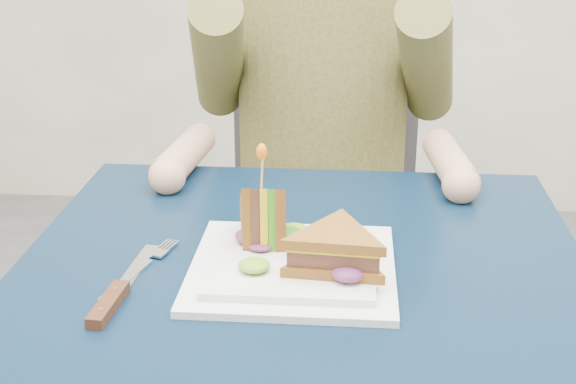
# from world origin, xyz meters

# --- Properties ---
(table) EXTENTS (0.75, 0.75, 0.73)m
(table) POSITION_xyz_m (0.00, 0.00, 0.65)
(table) COLOR black
(table) RESTS_ON ground
(chair) EXTENTS (0.42, 0.40, 0.93)m
(chair) POSITION_xyz_m (0.00, 0.74, 0.54)
(chair) COLOR #47474C
(chair) RESTS_ON ground
(diner) EXTENTS (0.54, 0.59, 0.74)m
(diner) POSITION_xyz_m (-0.00, 0.62, 0.91)
(diner) COLOR brown
(diner) RESTS_ON chair
(plate) EXTENTS (0.26, 0.26, 0.02)m
(plate) POSITION_xyz_m (-0.01, -0.01, 0.74)
(plate) COLOR white
(plate) RESTS_ON table
(sandwich_flat) EXTENTS (0.16, 0.16, 0.05)m
(sandwich_flat) POSITION_xyz_m (0.04, -0.04, 0.78)
(sandwich_flat) COLOR brown
(sandwich_flat) RESTS_ON plate
(sandwich_upright) EXTENTS (0.08, 0.12, 0.12)m
(sandwich_upright) POSITION_xyz_m (-0.05, 0.03, 0.78)
(sandwich_upright) COLOR brown
(sandwich_upright) RESTS_ON plate
(fork) EXTENTS (0.06, 0.18, 0.01)m
(fork) POSITION_xyz_m (-0.21, -0.03, 0.73)
(fork) COLOR silver
(fork) RESTS_ON table
(knife) EXTENTS (0.03, 0.22, 0.02)m
(knife) POSITION_xyz_m (-0.22, -0.11, 0.74)
(knife) COLOR silver
(knife) RESTS_ON table
(toothpick) EXTENTS (0.01, 0.01, 0.06)m
(toothpick) POSITION_xyz_m (-0.05, 0.03, 0.85)
(toothpick) COLOR tan
(toothpick) RESTS_ON sandwich_upright
(toothpick_frill) EXTENTS (0.01, 0.01, 0.02)m
(toothpick_frill) POSITION_xyz_m (-0.05, 0.03, 0.88)
(toothpick_frill) COLOR orange
(toothpick_frill) RESTS_ON sandwich_upright
(lettuce_spill) EXTENTS (0.15, 0.13, 0.02)m
(lettuce_spill) POSITION_xyz_m (-0.01, -0.00, 0.76)
(lettuce_spill) COLOR #337A14
(lettuce_spill) RESTS_ON plate
(onion_ring) EXTENTS (0.04, 0.04, 0.02)m
(onion_ring) POSITION_xyz_m (0.00, -0.01, 0.77)
(onion_ring) COLOR #9E4C7A
(onion_ring) RESTS_ON plate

